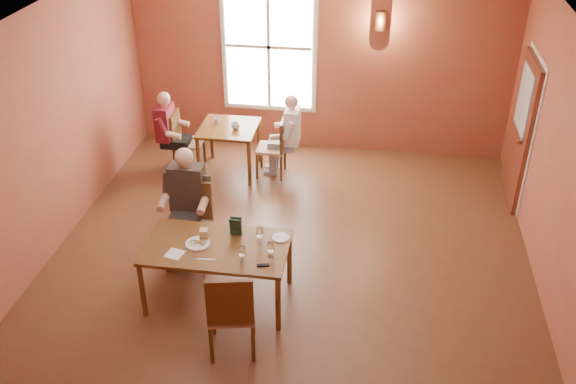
# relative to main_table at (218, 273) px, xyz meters

# --- Properties ---
(ground) EXTENTS (6.00, 7.00, 0.01)m
(ground) POSITION_rel_main_table_xyz_m (0.68, 0.57, -0.37)
(ground) COLOR brown
(ground) RESTS_ON ground
(wall_back) EXTENTS (6.00, 0.04, 3.00)m
(wall_back) POSITION_rel_main_table_xyz_m (0.68, 4.07, 1.13)
(wall_back) COLOR brown
(wall_back) RESTS_ON ground
(wall_left) EXTENTS (0.04, 7.00, 3.00)m
(wall_left) POSITION_rel_main_table_xyz_m (-2.32, 0.57, 1.13)
(wall_left) COLOR brown
(wall_left) RESTS_ON ground
(wall_right) EXTENTS (0.04, 7.00, 3.00)m
(wall_right) POSITION_rel_main_table_xyz_m (3.68, 0.57, 1.13)
(wall_right) COLOR brown
(wall_right) RESTS_ON ground
(ceiling) EXTENTS (6.00, 7.00, 0.04)m
(ceiling) POSITION_rel_main_table_xyz_m (0.68, 0.57, 2.63)
(ceiling) COLOR white
(ceiling) RESTS_ON wall_back
(window) EXTENTS (1.36, 0.10, 1.96)m
(window) POSITION_rel_main_table_xyz_m (-0.12, 4.02, 1.33)
(window) COLOR white
(window) RESTS_ON wall_back
(door) EXTENTS (0.12, 1.04, 2.10)m
(door) POSITION_rel_main_table_xyz_m (3.62, 2.87, 0.68)
(door) COLOR maroon
(door) RESTS_ON ground
(wall_sconce) EXTENTS (0.16, 0.16, 0.28)m
(wall_sconce) POSITION_rel_main_table_xyz_m (1.58, 3.97, 1.83)
(wall_sconce) COLOR brown
(wall_sconce) RESTS_ON wall_back
(main_table) EXTENTS (1.59, 0.89, 0.75)m
(main_table) POSITION_rel_main_table_xyz_m (0.00, 0.00, 0.00)
(main_table) COLOR olive
(main_table) RESTS_ON ground
(chair_diner_main) EXTENTS (0.46, 0.46, 1.04)m
(chair_diner_main) POSITION_rel_main_table_xyz_m (-0.50, 0.65, 0.14)
(chair_diner_main) COLOR #583316
(chair_diner_main) RESTS_ON ground
(diner_main) EXTENTS (0.56, 0.56, 1.39)m
(diner_main) POSITION_rel_main_table_xyz_m (-0.50, 0.62, 0.32)
(diner_main) COLOR #412920
(diner_main) RESTS_ON ground
(chair_empty) EXTENTS (0.55, 0.55, 1.05)m
(chair_empty) POSITION_rel_main_table_xyz_m (0.33, -0.74, 0.15)
(chair_empty) COLOR #432B15
(chair_empty) RESTS_ON ground
(plate_food) EXTENTS (0.29, 0.29, 0.04)m
(plate_food) POSITION_rel_main_table_xyz_m (-0.21, 0.00, 0.39)
(plate_food) COLOR white
(plate_food) RESTS_ON main_table
(sandwich) EXTENTS (0.10, 0.10, 0.11)m
(sandwich) POSITION_rel_main_table_xyz_m (-0.16, 0.11, 0.43)
(sandwich) COLOR tan
(sandwich) RESTS_ON main_table
(goblet_a) EXTENTS (0.09, 0.09, 0.21)m
(goblet_a) POSITION_rel_main_table_xyz_m (0.46, 0.14, 0.48)
(goblet_a) COLOR white
(goblet_a) RESTS_ON main_table
(goblet_b) EXTENTS (0.11, 0.11, 0.20)m
(goblet_b) POSITION_rel_main_table_xyz_m (0.63, -0.11, 0.47)
(goblet_b) COLOR silver
(goblet_b) RESTS_ON main_table
(goblet_c) EXTENTS (0.09, 0.09, 0.19)m
(goblet_c) POSITION_rel_main_table_xyz_m (0.34, -0.22, 0.47)
(goblet_c) COLOR white
(goblet_c) RESTS_ON main_table
(menu_stand) EXTENTS (0.13, 0.07, 0.22)m
(menu_stand) POSITION_rel_main_table_xyz_m (0.16, 0.26, 0.48)
(menu_stand) COLOR #182F1D
(menu_stand) RESTS_ON main_table
(knife) EXTENTS (0.21, 0.03, 0.00)m
(knife) POSITION_rel_main_table_xyz_m (-0.05, -0.26, 0.37)
(knife) COLOR silver
(knife) RESTS_ON main_table
(napkin) EXTENTS (0.21, 0.21, 0.01)m
(napkin) POSITION_rel_main_table_xyz_m (-0.41, -0.21, 0.38)
(napkin) COLOR white
(napkin) RESTS_ON main_table
(side_plate) EXTENTS (0.26, 0.26, 0.02)m
(side_plate) POSITION_rel_main_table_xyz_m (0.68, 0.26, 0.38)
(side_plate) COLOR white
(side_plate) RESTS_ON main_table
(sunglasses) EXTENTS (0.14, 0.07, 0.02)m
(sunglasses) POSITION_rel_main_table_xyz_m (0.57, -0.27, 0.38)
(sunglasses) COLOR black
(sunglasses) RESTS_ON main_table
(second_table) EXTENTS (0.86, 0.86, 0.76)m
(second_table) POSITION_rel_main_table_xyz_m (-0.57, 3.01, 0.01)
(second_table) COLOR brown
(second_table) RESTS_ON ground
(chair_diner_white) EXTENTS (0.41, 0.41, 0.93)m
(chair_diner_white) POSITION_rel_main_table_xyz_m (0.08, 3.01, 0.09)
(chair_diner_white) COLOR #412712
(chair_diner_white) RESTS_ON ground
(diner_white) EXTENTS (0.50, 0.50, 1.25)m
(diner_white) POSITION_rel_main_table_xyz_m (0.11, 3.01, 0.25)
(diner_white) COLOR silver
(diner_white) RESTS_ON ground
(chair_diner_maroon) EXTENTS (0.41, 0.41, 0.93)m
(chair_diner_maroon) POSITION_rel_main_table_xyz_m (-1.22, 3.01, 0.09)
(chair_diner_maroon) COLOR #43230F
(chair_diner_maroon) RESTS_ON ground
(diner_maroon) EXTENTS (0.50, 0.50, 1.25)m
(diner_maroon) POSITION_rel_main_table_xyz_m (-1.25, 3.01, 0.25)
(diner_maroon) COLOR #4F0E13
(diner_maroon) RESTS_ON ground
(cup_a) EXTENTS (0.13, 0.13, 0.10)m
(cup_a) POSITION_rel_main_table_xyz_m (-0.45, 2.94, 0.44)
(cup_a) COLOR silver
(cup_a) RESTS_ON second_table
(cup_b) EXTENTS (0.10, 0.10, 0.09)m
(cup_b) POSITION_rel_main_table_xyz_m (-0.77, 3.12, 0.43)
(cup_b) COLOR silver
(cup_b) RESTS_ON second_table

